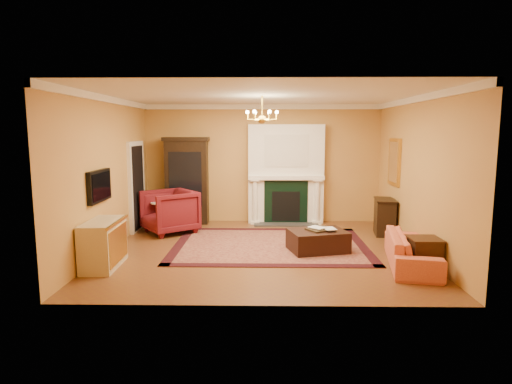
{
  "coord_description": "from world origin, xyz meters",
  "views": [
    {
      "loc": [
        0.03,
        -8.24,
        2.33
      ],
      "look_at": [
        -0.12,
        0.3,
        1.12
      ],
      "focal_mm": 30.0,
      "sensor_mm": 36.0,
      "label": 1
    }
  ],
  "objects_px": {
    "end_table": "(424,255)",
    "leather_ottoman": "(318,241)",
    "coral_sofa": "(412,245)",
    "console_table": "(385,217)",
    "wingback_armchair": "(169,209)",
    "commode": "(103,244)",
    "pedestal_table": "(159,214)",
    "china_cabinet": "(187,182)"
  },
  "relations": [
    {
      "from": "coral_sofa",
      "to": "console_table",
      "type": "distance_m",
      "value": 2.3
    },
    {
      "from": "commode",
      "to": "console_table",
      "type": "distance_m",
      "value": 6.02
    },
    {
      "from": "china_cabinet",
      "to": "console_table",
      "type": "xyz_separation_m",
      "value": [
        4.69,
        -1.17,
        -0.65
      ]
    },
    {
      "from": "console_table",
      "to": "leather_ottoman",
      "type": "bearing_deg",
      "value": -131.53
    },
    {
      "from": "wingback_armchair",
      "to": "end_table",
      "type": "distance_m",
      "value": 5.55
    },
    {
      "from": "end_table",
      "to": "console_table",
      "type": "relative_size",
      "value": 0.69
    },
    {
      "from": "pedestal_table",
      "to": "end_table",
      "type": "bearing_deg",
      "value": -29.21
    },
    {
      "from": "console_table",
      "to": "end_table",
      "type": "bearing_deg",
      "value": -82.71
    },
    {
      "from": "pedestal_table",
      "to": "console_table",
      "type": "bearing_deg",
      "value": -3.22
    },
    {
      "from": "wingback_armchair",
      "to": "china_cabinet",
      "type": "bearing_deg",
      "value": 131.5
    },
    {
      "from": "commode",
      "to": "china_cabinet",
      "type": "bearing_deg",
      "value": 75.2
    },
    {
      "from": "wingback_armchair",
      "to": "commode",
      "type": "bearing_deg",
      "value": -49.8
    },
    {
      "from": "wingback_armchair",
      "to": "commode",
      "type": "height_order",
      "value": "wingback_armchair"
    },
    {
      "from": "coral_sofa",
      "to": "end_table",
      "type": "distance_m",
      "value": 0.33
    },
    {
      "from": "leather_ottoman",
      "to": "end_table",
      "type": "bearing_deg",
      "value": -50.19
    },
    {
      "from": "commode",
      "to": "leather_ottoman",
      "type": "bearing_deg",
      "value": 13.09
    },
    {
      "from": "end_table",
      "to": "leather_ottoman",
      "type": "bearing_deg",
      "value": 144.13
    },
    {
      "from": "pedestal_table",
      "to": "leather_ottoman",
      "type": "distance_m",
      "value": 3.91
    },
    {
      "from": "commode",
      "to": "coral_sofa",
      "type": "xyz_separation_m",
      "value": [
        5.35,
        0.14,
        -0.03
      ]
    },
    {
      "from": "china_cabinet",
      "to": "coral_sofa",
      "type": "bearing_deg",
      "value": -38.9
    },
    {
      "from": "china_cabinet",
      "to": "commode",
      "type": "height_order",
      "value": "china_cabinet"
    },
    {
      "from": "console_table",
      "to": "china_cabinet",
      "type": "bearing_deg",
      "value": 174.59
    },
    {
      "from": "pedestal_table",
      "to": "commode",
      "type": "distance_m",
      "value": 2.75
    },
    {
      "from": "end_table",
      "to": "console_table",
      "type": "xyz_separation_m",
      "value": [
        0.06,
        2.58,
        0.12
      ]
    },
    {
      "from": "china_cabinet",
      "to": "coral_sofa",
      "type": "relative_size",
      "value": 1.09
    },
    {
      "from": "console_table",
      "to": "commode",
      "type": "bearing_deg",
      "value": -147.53
    },
    {
      "from": "wingback_armchair",
      "to": "leather_ottoman",
      "type": "bearing_deg",
      "value": 28.54
    },
    {
      "from": "end_table",
      "to": "console_table",
      "type": "distance_m",
      "value": 2.59
    },
    {
      "from": "commode",
      "to": "console_table",
      "type": "relative_size",
      "value": 1.38
    },
    {
      "from": "console_table",
      "to": "coral_sofa",
      "type": "bearing_deg",
      "value": -85.4
    },
    {
      "from": "commode",
      "to": "coral_sofa",
      "type": "distance_m",
      "value": 5.35
    },
    {
      "from": "china_cabinet",
      "to": "coral_sofa",
      "type": "xyz_separation_m",
      "value": [
        4.53,
        -3.46,
        -0.67
      ]
    },
    {
      "from": "coral_sofa",
      "to": "console_table",
      "type": "xyz_separation_m",
      "value": [
        0.16,
        2.29,
        0.02
      ]
    },
    {
      "from": "wingback_armchair",
      "to": "commode",
      "type": "relative_size",
      "value": 1.01
    },
    {
      "from": "wingback_armchair",
      "to": "leather_ottoman",
      "type": "relative_size",
      "value": 1.02
    },
    {
      "from": "commode",
      "to": "leather_ottoman",
      "type": "xyz_separation_m",
      "value": [
        3.82,
        1.03,
        -0.19
      ]
    },
    {
      "from": "end_table",
      "to": "leather_ottoman",
      "type": "distance_m",
      "value": 2.01
    },
    {
      "from": "pedestal_table",
      "to": "coral_sofa",
      "type": "bearing_deg",
      "value": -27.13
    },
    {
      "from": "china_cabinet",
      "to": "end_table",
      "type": "distance_m",
      "value": 6.01
    },
    {
      "from": "china_cabinet",
      "to": "coral_sofa",
      "type": "distance_m",
      "value": 5.74
    },
    {
      "from": "wingback_armchair",
      "to": "coral_sofa",
      "type": "distance_m",
      "value": 5.32
    },
    {
      "from": "china_cabinet",
      "to": "pedestal_table",
      "type": "relative_size",
      "value": 3.08
    }
  ]
}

